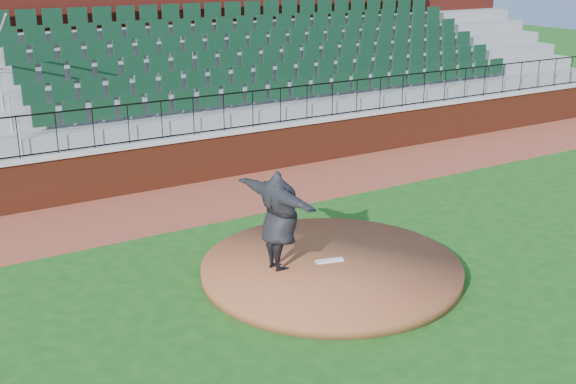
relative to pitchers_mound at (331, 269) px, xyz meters
name	(u,v)px	position (x,y,z in m)	size (l,w,h in m)	color
ground	(329,277)	(-0.10, -0.08, -0.12)	(90.00, 90.00, 0.00)	#184D16
warning_track	(207,200)	(-0.10, 5.32, -0.12)	(34.00, 3.20, 0.01)	brown
field_wall	(180,162)	(-0.10, 6.92, 0.47)	(34.00, 0.35, 1.20)	maroon
wall_cap	(179,139)	(-0.10, 6.92, 1.12)	(34.00, 0.45, 0.10)	#B7B7B7
wall_railing	(178,118)	(-0.10, 6.92, 1.67)	(34.00, 0.05, 1.00)	black
seating_stands	(139,84)	(-0.10, 9.65, 2.18)	(34.00, 5.10, 4.60)	gray
concourse_wall	(107,57)	(-0.10, 12.45, 2.62)	(34.00, 0.50, 5.50)	maroon
pitchers_mound	(331,269)	(0.00, 0.00, 0.00)	(4.99, 4.99, 0.25)	brown
pitching_rubber	(330,261)	(0.01, 0.07, 0.14)	(0.55, 0.14, 0.04)	white
pitcher	(279,220)	(-0.98, 0.32, 1.08)	(2.35, 0.64, 1.92)	black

